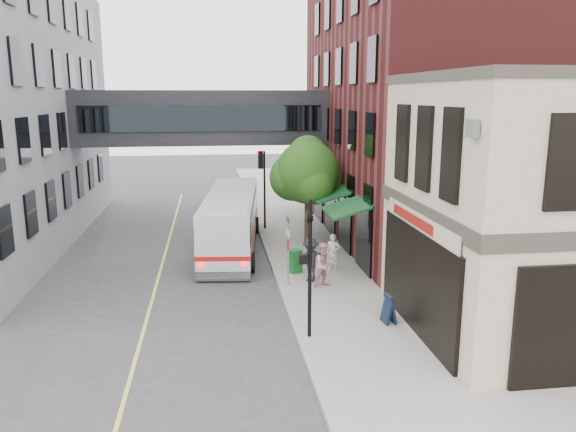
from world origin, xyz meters
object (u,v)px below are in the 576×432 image
object	(u,v)px
sandwich_board	(389,309)
newspaper_box	(295,261)
pedestrian_a	(333,253)
bus	(231,219)
pedestrian_c	(311,260)
pedestrian_b	(324,265)

from	to	relation	value
sandwich_board	newspaper_box	bearing A→B (deg)	104.07
pedestrian_a	newspaper_box	size ratio (longest dim) A/B	1.62
bus	pedestrian_c	size ratio (longest dim) A/B	5.95
bus	pedestrian_a	bearing A→B (deg)	-47.63
bus	pedestrian_b	bearing A→B (deg)	-62.41
pedestrian_a	pedestrian_c	distance (m)	1.73
pedestrian_b	sandwich_board	bearing A→B (deg)	-89.93
pedestrian_c	sandwich_board	distance (m)	5.05
pedestrian_b	pedestrian_c	world-z (taller)	pedestrian_b
pedestrian_a	pedestrian_b	bearing A→B (deg)	-92.05
bus	sandwich_board	bearing A→B (deg)	-65.00
pedestrian_c	newspaper_box	distance (m)	1.39
newspaper_box	bus	bearing A→B (deg)	94.41
pedestrian_a	sandwich_board	distance (m)	5.95
pedestrian_b	newspaper_box	xyz separation A→B (m)	(-0.90, 2.00, -0.40)
newspaper_box	pedestrian_a	bearing A→B (deg)	-25.02
pedestrian_c	sandwich_board	world-z (taller)	pedestrian_c
pedestrian_a	sandwich_board	bearing A→B (deg)	-64.17
sandwich_board	pedestrian_a	bearing A→B (deg)	88.90
pedestrian_b	newspaper_box	distance (m)	2.23
pedestrian_a	pedestrian_c	bearing A→B (deg)	-115.01
bus	newspaper_box	size ratio (longest dim) A/B	10.58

